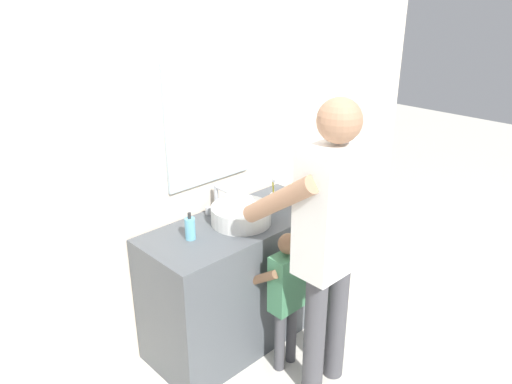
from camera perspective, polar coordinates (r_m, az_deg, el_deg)
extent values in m
plane|color=silver|center=(3.33, 1.89, -18.32)|extent=(14.00, 14.00, 0.00)
cube|color=beige|center=(3.09, -6.11, 6.89)|extent=(4.40, 0.08, 2.70)
cube|color=silver|center=(3.03, -5.55, 8.00)|extent=(0.63, 0.02, 0.76)
cube|color=#4C5156|center=(3.25, -1.87, -10.16)|extent=(1.25, 0.54, 0.85)
cylinder|color=silver|center=(3.00, -1.73, -2.63)|extent=(0.37, 0.37, 0.11)
cylinder|color=#B1B1AD|center=(3.00, -1.73, -2.54)|extent=(0.30, 0.30, 0.09)
cylinder|color=#B7BABF|center=(3.15, -4.61, -0.73)|extent=(0.03, 0.03, 0.18)
cylinder|color=#B7BABF|center=(3.07, -3.94, 0.32)|extent=(0.02, 0.12, 0.02)
cylinder|color=#B7BABF|center=(3.14, -5.56, -2.17)|extent=(0.04, 0.04, 0.05)
cylinder|color=#B7BABF|center=(3.22, -3.62, -1.45)|extent=(0.04, 0.04, 0.05)
cylinder|color=silver|center=(3.21, 2.23, -1.01)|extent=(0.07, 0.07, 0.09)
cylinder|color=yellow|center=(3.18, 2.05, -0.22)|extent=(0.01, 0.03, 0.17)
cube|color=white|center=(3.14, 2.07, 1.37)|extent=(0.01, 0.02, 0.02)
cylinder|color=#66B2D1|center=(2.83, -7.63, -4.23)|extent=(0.06, 0.06, 0.13)
cylinder|color=#2D2D2D|center=(2.80, -7.72, -2.72)|extent=(0.02, 0.02, 0.03)
cylinder|color=#47474C|center=(3.11, 2.75, -16.79)|extent=(0.06, 0.06, 0.42)
cylinder|color=#47474C|center=(3.17, 4.11, -15.93)|extent=(0.06, 0.06, 0.42)
cube|color=#427F56|center=(2.91, 3.62, -10.35)|extent=(0.21, 0.12, 0.37)
sphere|color=brown|center=(2.78, 3.75, -5.99)|extent=(0.12, 0.12, 0.12)
cylinder|color=brown|center=(2.87, 0.63, -9.96)|extent=(0.05, 0.25, 0.20)
cylinder|color=brown|center=(3.02, 3.78, -8.29)|extent=(0.05, 0.25, 0.20)
cylinder|color=#47474C|center=(2.87, 6.78, -16.10)|extent=(0.12, 0.12, 0.79)
cylinder|color=#47474C|center=(3.00, 9.27, -14.35)|extent=(0.12, 0.12, 0.79)
cube|color=white|center=(2.55, 8.96, -2.00)|extent=(0.39, 0.22, 0.69)
sphere|color=#A87A5B|center=(2.39, 9.64, 8.15)|extent=(0.22, 0.22, 0.22)
cylinder|color=#A87A5B|center=(2.48, 2.68, -0.97)|extent=(0.10, 0.48, 0.37)
cylinder|color=#A87A5B|center=(2.78, 8.83, 1.54)|extent=(0.10, 0.48, 0.37)
cylinder|color=yellow|center=(2.96, 5.87, -0.80)|extent=(0.01, 0.14, 0.03)
cube|color=white|center=(3.00, 4.79, -0.17)|extent=(0.01, 0.02, 0.02)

